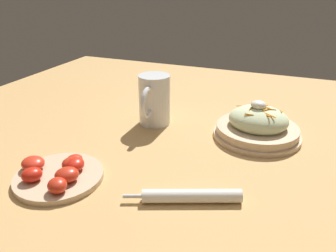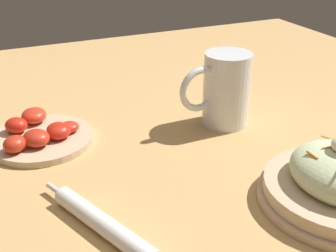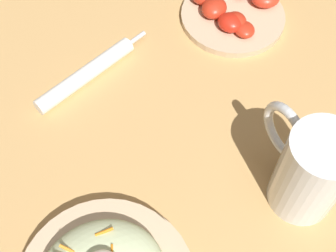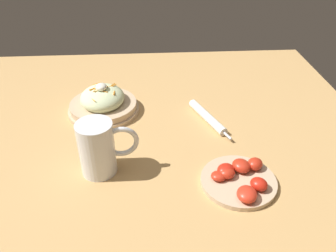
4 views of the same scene
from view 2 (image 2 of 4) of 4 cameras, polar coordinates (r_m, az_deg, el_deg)
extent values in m
plane|color=tan|center=(0.78, 4.32, -1.56)|extent=(1.43, 1.43, 0.00)
cylinder|color=orange|center=(0.67, 20.66, -1.55)|extent=(0.02, 0.02, 0.00)
cylinder|color=orange|center=(0.62, 20.61, -2.65)|extent=(0.01, 0.02, 0.00)
cylinder|color=orange|center=(0.61, 18.66, -3.72)|extent=(0.02, 0.00, 0.00)
cylinder|color=white|center=(0.81, 7.77, 4.84)|extent=(0.09, 0.09, 0.14)
cylinder|color=orange|center=(0.82, 7.66, 3.22)|extent=(0.08, 0.08, 0.09)
cylinder|color=white|center=(0.80, 7.87, 6.41)|extent=(0.08, 0.08, 0.01)
torus|color=white|center=(0.77, 4.28, 4.89)|extent=(0.02, 0.09, 0.08)
cylinder|color=white|center=(0.56, -8.56, -12.83)|extent=(0.18, 0.09, 0.03)
cylinder|color=silver|center=(0.64, -14.76, -8.20)|extent=(0.04, 0.02, 0.01)
cylinder|color=#D1B28E|center=(0.79, -16.40, -1.65)|extent=(0.18, 0.18, 0.01)
ellipsoid|color=red|center=(0.84, -17.41, 1.34)|extent=(0.06, 0.06, 0.03)
ellipsoid|color=red|center=(0.75, -17.12, -1.54)|extent=(0.06, 0.06, 0.03)
ellipsoid|color=red|center=(0.81, -19.54, 0.10)|extent=(0.05, 0.05, 0.03)
ellipsoid|color=red|center=(0.79, -13.07, -0.14)|extent=(0.04, 0.04, 0.02)
ellipsoid|color=red|center=(0.78, -14.47, -0.42)|extent=(0.04, 0.04, 0.02)
ellipsoid|color=red|center=(0.75, -19.72, -2.27)|extent=(0.05, 0.05, 0.03)
ellipsoid|color=red|center=(0.77, -14.29, -0.68)|extent=(0.06, 0.06, 0.03)
camera|label=1|loc=(0.47, -79.41, 6.95)|focal=35.15mm
camera|label=3|loc=(0.71, 41.85, 39.15)|focal=49.43mm
camera|label=4|loc=(1.33, -14.68, 35.03)|focal=36.54mm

